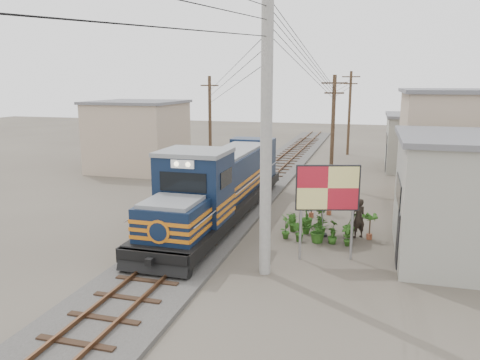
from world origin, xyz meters
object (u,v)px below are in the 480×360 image
(locomotive, at_px, (221,186))
(billboard, at_px, (328,190))
(vendor, at_px, (358,218))
(market_umbrella, at_px, (324,187))

(locomotive, height_order, billboard, locomotive)
(billboard, relative_size, vendor, 2.10)
(billboard, xyz_separation_m, market_umbrella, (-0.40, 2.74, -0.51))
(market_umbrella, bearing_deg, billboard, -81.65)
(locomotive, bearing_deg, vendor, -8.98)
(market_umbrella, bearing_deg, locomotive, 166.23)
(locomotive, height_order, market_umbrella, locomotive)
(billboard, height_order, market_umbrella, billboard)
(locomotive, relative_size, vendor, 8.72)
(market_umbrella, relative_size, vendor, 1.69)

